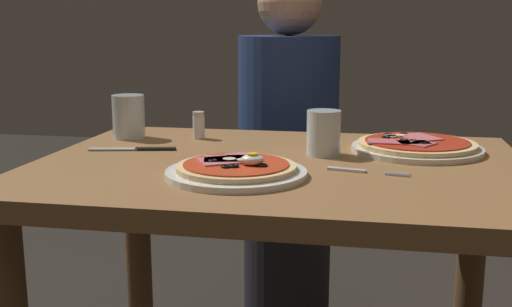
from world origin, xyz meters
TOP-DOWN VIEW (x-y plane):
  - dining_table at (0.00, 0.00)m, footprint 1.00×0.74m
  - pizza_foreground at (-0.06, -0.14)m, footprint 0.26×0.26m
  - pizza_across_left at (0.28, 0.16)m, footprint 0.29×0.29m
  - water_glass_near at (0.08, 0.08)m, footprint 0.07×0.07m
  - water_glass_far at (-0.41, 0.20)m, footprint 0.08×0.08m
  - fork at (0.17, -0.06)m, footprint 0.16×0.05m
  - knife at (-0.33, 0.06)m, footprint 0.19×0.06m
  - salt_shaker at (-0.24, 0.23)m, footprint 0.03×0.03m
  - diner_person at (-0.08, 0.72)m, footprint 0.32×0.32m

SIDE VIEW (x-z plane):
  - diner_person at x=-0.08m, z-range -0.03..1.15m
  - dining_table at x=0.00m, z-range 0.23..0.97m
  - fork at x=0.17m, z-range 0.74..0.74m
  - knife at x=-0.33m, z-range 0.74..0.74m
  - pizza_across_left at x=0.28m, z-range 0.74..0.76m
  - pizza_foreground at x=-0.06m, z-range 0.73..0.77m
  - salt_shaker at x=-0.24m, z-range 0.74..0.80m
  - water_glass_near at x=0.08m, z-range 0.73..0.83m
  - water_glass_far at x=-0.41m, z-range 0.73..0.84m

